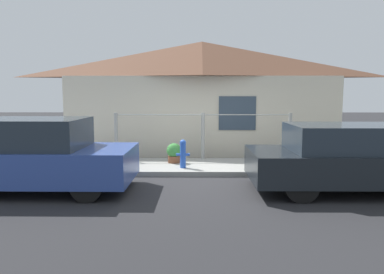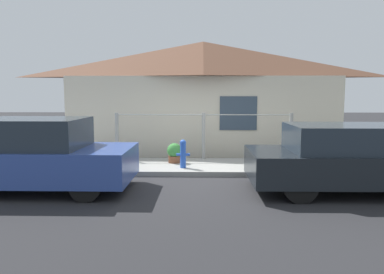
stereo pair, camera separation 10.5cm
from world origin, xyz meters
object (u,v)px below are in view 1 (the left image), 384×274
object	(u,v)px
car_left	(39,156)
fire_hydrant	(183,153)
potted_plant_near_hydrant	(174,153)
car_right	(356,158)

from	to	relation	value
car_left	fire_hydrant	distance (m)	3.30
car_left	potted_plant_near_hydrant	world-z (taller)	car_left
fire_hydrant	car_left	bearing A→B (deg)	-147.67
fire_hydrant	car_right	bearing A→B (deg)	-27.06
car_left	potted_plant_near_hydrant	distance (m)	3.52
car_left	potted_plant_near_hydrant	xyz separation A→B (m)	(2.52, 2.44, -0.32)
fire_hydrant	potted_plant_near_hydrant	world-z (taller)	fire_hydrant
fire_hydrant	potted_plant_near_hydrant	size ratio (longest dim) A/B	1.35
car_right	fire_hydrant	xyz separation A→B (m)	(-3.45, 1.76, -0.19)
car_right	fire_hydrant	world-z (taller)	car_right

